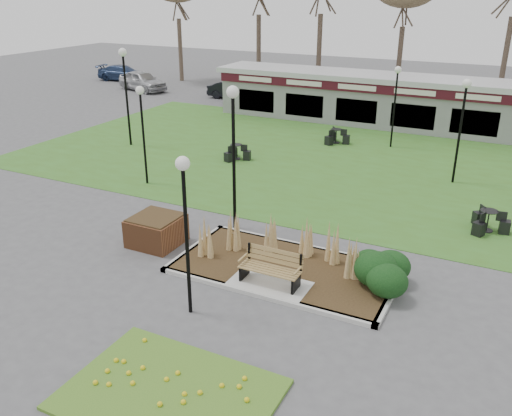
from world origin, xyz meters
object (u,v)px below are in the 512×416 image
at_px(lamp_post_mid_left, 142,114).
at_px(lamp_post_far_right, 463,108).
at_px(lamp_post_mid_right, 396,89).
at_px(car_silver, 142,81).
at_px(car_blue, 123,73).
at_px(bistro_set_d, 487,224).
at_px(park_bench, 271,267).
at_px(lamp_post_near_right, 233,127).
at_px(brick_planter, 156,230).
at_px(bistro_set_b, 236,154).
at_px(lamp_post_far_left, 125,76).
at_px(food_pavilion, 419,103).
at_px(lamp_post_near_left, 185,202).
at_px(bistro_set_a, 336,138).
at_px(car_black, 234,90).

xyz_separation_m(lamp_post_mid_left, lamp_post_far_right, (11.42, 5.85, 0.19)).
bearing_deg(lamp_post_mid_right, car_silver, 161.50).
xyz_separation_m(car_silver, car_blue, (-4.49, 3.12, -0.12)).
bearing_deg(lamp_post_mid_right, bistro_set_d, -58.41).
bearing_deg(park_bench, lamp_post_near_right, 133.03).
relative_size(brick_planter, bistro_set_b, 1.15).
bearing_deg(lamp_post_far_right, bistro_set_d, -69.12).
height_order(lamp_post_far_left, bistro_set_d, lamp_post_far_left).
relative_size(bistro_set_b, car_blue, 0.30).
bearing_deg(car_blue, lamp_post_far_left, -149.26).
relative_size(park_bench, lamp_post_near_right, 0.35).
xyz_separation_m(brick_planter, food_pavilion, (4.40, 18.96, 1.00)).
bearing_deg(lamp_post_mid_left, park_bench, -32.47).
bearing_deg(park_bench, lamp_post_near_left, -121.68).
distance_m(lamp_post_mid_right, lamp_post_far_right, 5.54).
height_order(lamp_post_far_right, bistro_set_b, lamp_post_far_right).
distance_m(bistro_set_a, bistro_set_b, 5.84).
distance_m(lamp_post_near_right, lamp_post_mid_left, 5.88).
distance_m(food_pavilion, lamp_post_near_right, 17.11).
bearing_deg(bistro_set_d, lamp_post_far_right, 110.88).
relative_size(lamp_post_far_right, bistro_set_a, 3.11).
height_order(lamp_post_near_right, bistro_set_b, lamp_post_near_right).
height_order(bistro_set_a, bistro_set_b, bistro_set_a).
xyz_separation_m(lamp_post_near_left, car_black, (-12.33, 24.78, -2.39)).
xyz_separation_m(lamp_post_far_right, lamp_post_far_left, (-15.77, -1.49, 0.40)).
relative_size(park_bench, lamp_post_mid_right, 0.42).
xyz_separation_m(car_silver, car_black, (7.89, 0.40, -0.14)).
distance_m(lamp_post_far_right, bistro_set_b, 10.18).
xyz_separation_m(park_bench, lamp_post_mid_left, (-8.16, 5.20, 2.36)).
bearing_deg(bistro_set_b, lamp_post_near_right, -61.84).
height_order(lamp_post_near_right, bistro_set_a, lamp_post_near_right).
bearing_deg(bistro_set_d, lamp_post_far_left, 170.08).
xyz_separation_m(lamp_post_near_left, lamp_post_far_left, (-11.23, 11.65, 0.53)).
bearing_deg(lamp_post_far_left, bistro_set_d, -9.92).
bearing_deg(lamp_post_near_left, bistro_set_a, 96.27).
distance_m(lamp_post_mid_left, car_blue, 27.06).
distance_m(lamp_post_near_left, lamp_post_far_right, 13.90).
relative_size(brick_planter, bistro_set_d, 1.09).
relative_size(lamp_post_near_left, car_blue, 0.94).
bearing_deg(lamp_post_far_left, bistro_set_a, 28.36).
xyz_separation_m(food_pavilion, lamp_post_mid_left, (-8.16, -14.52, 1.48)).
relative_size(food_pavilion, lamp_post_near_left, 5.94).
bearing_deg(car_blue, park_bench, -143.99).
relative_size(lamp_post_mid_left, bistro_set_d, 2.94).
distance_m(park_bench, lamp_post_mid_right, 15.41).
bearing_deg(bistro_set_d, bistro_set_b, 163.79).
xyz_separation_m(lamp_post_mid_left, car_silver, (-13.35, 17.10, -2.19)).
relative_size(lamp_post_far_right, car_black, 1.13).
bearing_deg(food_pavilion, lamp_post_mid_right, -94.86).
xyz_separation_m(bistro_set_a, bistro_set_d, (8.11, -8.13, -0.00)).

